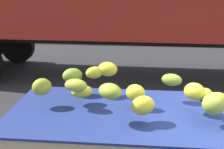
{
  "coord_description": "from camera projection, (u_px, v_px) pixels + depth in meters",
  "views": [
    {
      "loc": [
        -1.2,
        -4.01,
        2.81
      ],
      "look_at": [
        -1.7,
        0.7,
        1.38
      ],
      "focal_mm": 52.9,
      "sensor_mm": 36.0,
      "label": 1
    }
  ],
  "objects": [
    {
      "name": "curb_strip",
      "position": [
        175.0,
        43.0,
        13.86
      ],
      "size": [
        80.0,
        0.8,
        0.16
      ],
      "primitive_type": "cube",
      "color": "gray",
      "rests_on": "ground"
    }
  ]
}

